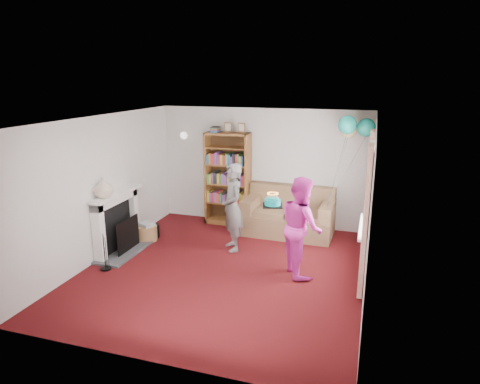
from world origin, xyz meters
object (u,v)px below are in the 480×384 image
(birthday_cake, at_px, (273,202))
(sofa, at_px, (289,216))
(person_magenta, at_px, (301,226))
(person_striped, at_px, (233,207))
(bookcase, at_px, (228,180))

(birthday_cake, bearing_deg, sofa, 90.65)
(sofa, xyz_separation_m, person_magenta, (0.54, -1.79, 0.46))
(person_striped, height_order, person_magenta, person_striped)
(sofa, height_order, person_striped, person_striped)
(birthday_cake, bearing_deg, person_magenta, -18.40)
(person_magenta, relative_size, birthday_cake, 5.05)
(sofa, distance_m, person_magenta, 1.92)
(sofa, xyz_separation_m, birthday_cake, (0.02, -1.62, 0.76))
(person_magenta, bearing_deg, sofa, -11.97)
(person_magenta, bearing_deg, person_striped, 36.98)
(bookcase, bearing_deg, birthday_cake, -52.58)
(bookcase, distance_m, person_magenta, 2.80)
(person_magenta, height_order, birthday_cake, person_magenta)
(sofa, bearing_deg, birthday_cake, -87.69)
(bookcase, height_order, birthday_cake, bookcase)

